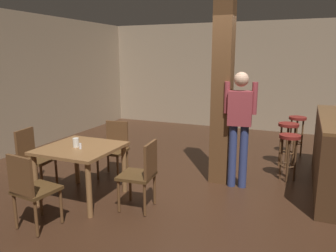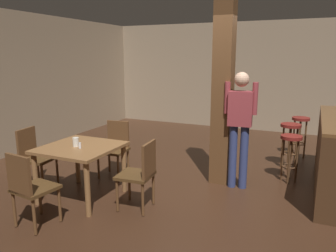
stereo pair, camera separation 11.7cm
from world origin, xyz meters
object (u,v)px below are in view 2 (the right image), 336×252
object	(u,v)px
napkin_cup	(76,142)
salt_shaker	(80,146)
bar_stool_far	(300,128)
bar_stool_near	(291,148)
chair_west	(34,155)
chair_north	(115,146)
chair_south	(29,186)
dining_table	(81,154)
chair_east	(141,172)
standing_person	(240,122)
bar_counter	(332,153)
bar_stool_mid	(290,135)

from	to	relation	value
napkin_cup	salt_shaker	world-z (taller)	napkin_cup
napkin_cup	bar_stool_far	world-z (taller)	napkin_cup
bar_stool_near	chair_west	bearing A→B (deg)	-152.50
bar_stool_near	chair_north	bearing A→B (deg)	-161.16
chair_south	salt_shaker	world-z (taller)	chair_south
chair_west	chair_north	bearing A→B (deg)	47.38
dining_table	chair_east	world-z (taller)	chair_east
chair_west	chair_south	xyz separation A→B (m)	(0.87, -0.91, 0.00)
chair_south	standing_person	bearing A→B (deg)	48.67
salt_shaker	bar_stool_near	world-z (taller)	salt_shaker
chair_south	napkin_cup	xyz separation A→B (m)	(-0.04, 0.87, 0.30)
chair_west	bar_stool_near	world-z (taller)	chair_west
chair_east	chair_west	world-z (taller)	same
chair_east	chair_west	bearing A→B (deg)	-179.66
standing_person	bar_counter	bearing A→B (deg)	20.23
chair_east	chair_west	distance (m)	1.79
chair_north	salt_shaker	size ratio (longest dim) A/B	11.55
bar_stool_near	bar_stool_far	distance (m)	1.44
bar_counter	bar_stool_mid	distance (m)	0.99
bar_stool_near	bar_stool_mid	size ratio (longest dim) A/B	0.94
napkin_cup	bar_stool_far	size ratio (longest dim) A/B	0.16
chair_north	chair_east	size ratio (longest dim) A/B	1.00
salt_shaker	chair_south	bearing A→B (deg)	-94.67
dining_table	chair_west	xyz separation A→B (m)	(-0.87, 0.01, -0.12)
chair_east	chair_south	bearing A→B (deg)	-134.90
dining_table	standing_person	distance (m)	2.29
dining_table	standing_person	bearing A→B (deg)	33.35
chair_east	napkin_cup	bearing A→B (deg)	-176.86
bar_stool_mid	dining_table	bearing A→B (deg)	-135.57
bar_stool_far	napkin_cup	bearing A→B (deg)	-129.43
dining_table	chair_east	distance (m)	0.93
bar_counter	bar_stool_near	world-z (taller)	bar_counter
salt_shaker	bar_stool_mid	bearing A→B (deg)	46.21
chair_south	chair_east	bearing A→B (deg)	45.10
chair_east	bar_counter	world-z (taller)	bar_counter
chair_west	napkin_cup	world-z (taller)	chair_west
chair_east	bar_stool_near	xyz separation A→B (m)	(1.66, 1.78, 0.04)
chair_south	napkin_cup	world-z (taller)	chair_south
chair_south	bar_stool_mid	bearing A→B (deg)	53.26
chair_west	bar_counter	distance (m)	4.36
salt_shaker	standing_person	size ratio (longest dim) A/B	0.04
dining_table	chair_south	bearing A→B (deg)	-89.93
chair_north	chair_west	size ratio (longest dim) A/B	1.00
napkin_cup	chair_north	bearing A→B (deg)	89.92
chair_east	chair_north	bearing A→B (deg)	137.21
chair_east	bar_stool_far	bearing A→B (deg)	61.78
chair_east	salt_shaker	world-z (taller)	chair_east
chair_west	bar_stool_mid	world-z (taller)	chair_west
bar_stool_near	standing_person	bearing A→B (deg)	-140.92
chair_south	napkin_cup	bearing A→B (deg)	92.91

